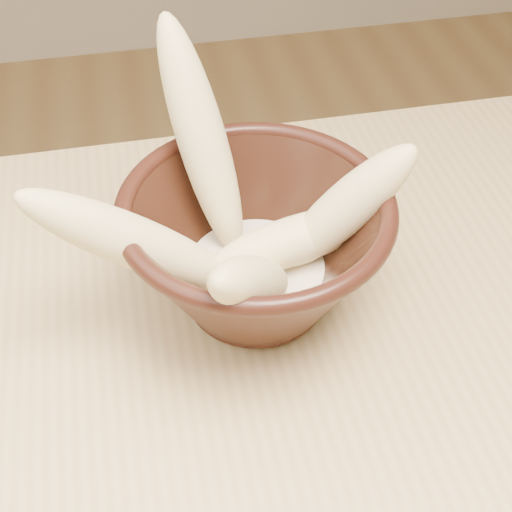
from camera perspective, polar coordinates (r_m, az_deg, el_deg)
The scene contains 8 objects.
table at distance 0.59m, azimuth 4.13°, elevation -19.36°, with size 1.20×0.80×0.75m.
bowl at distance 0.55m, azimuth -0.00°, elevation 0.72°, with size 0.21×0.21×0.11m.
milk_puddle at distance 0.57m, azimuth -0.00°, elevation -1.30°, with size 0.12×0.12×0.02m, color beige.
banana_upright at distance 0.56m, azimuth -4.38°, elevation 9.39°, with size 0.04×0.04×0.19m, color #D5C17E.
banana_left at distance 0.51m, azimuth -9.62°, elevation 1.05°, with size 0.04×0.04×0.18m, color #D5C17E.
banana_right at distance 0.54m, azimuth 7.14°, elevation 3.78°, with size 0.04×0.04×0.14m, color #D5C17E.
banana_across at distance 0.55m, azimuth 3.02°, elevation 1.23°, with size 0.04×0.04×0.14m, color #D5C17E.
banana_front at distance 0.49m, azimuth -0.40°, elevation -2.14°, with size 0.04×0.04×0.14m, color #D5C17E.
Camera 1 is at (-0.09, -0.24, 1.20)m, focal length 50.00 mm.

